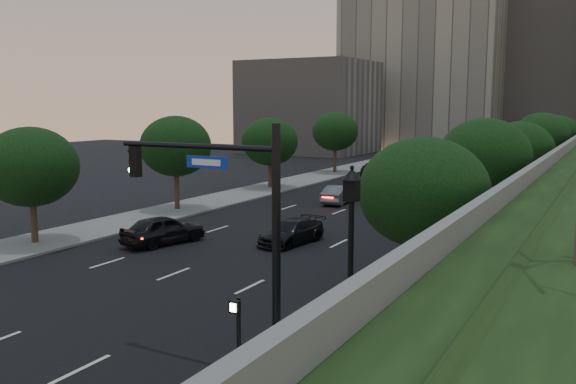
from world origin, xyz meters
The scene contains 28 objects.
ground centered at (0.00, 0.00, 0.00)m, with size 160.00×160.00×0.00m, color black.
road_surface centered at (0.00, 30.00, 0.01)m, with size 16.00×140.00×0.02m, color black.
sidewalk_right centered at (10.25, 30.00, 0.07)m, with size 4.50×140.00×0.15m, color slate.
sidewalk_left centered at (-10.25, 30.00, 0.07)m, with size 4.50×140.00×0.15m, color slate.
parapet_wall centered at (13.50, 28.00, 4.35)m, with size 0.35×90.00×0.70m, color slate.
office_block_left centered at (-14.00, 92.00, 16.00)m, with size 26.00×20.00×32.00m, color gray.
office_block_mid centered at (6.00, 102.00, 13.00)m, with size 22.00×18.00×26.00m, color gray.
office_block_filler centered at (-26.00, 70.00, 7.00)m, with size 18.00×16.00×14.00m, color gray.
tree_right_a centered at (10.30, 8.00, 4.02)m, with size 5.20×5.20×6.24m.
tree_right_b centered at (10.30, 20.00, 4.52)m, with size 5.20×5.20×6.74m.
tree_right_c centered at (10.30, 33.00, 4.02)m, with size 5.20×5.20×6.24m.
tree_right_d centered at (10.30, 47.00, 4.52)m, with size 5.20×5.20×6.74m.
tree_right_e centered at (10.30, 62.00, 4.02)m, with size 5.20×5.20×6.24m.
tree_left_a centered at (-10.30, 6.00, 4.21)m, with size 5.00×5.00×6.34m.
tree_left_b centered at (-10.30, 18.00, 4.58)m, with size 5.00×5.00×6.71m.
tree_left_c centered at (-10.30, 31.00, 4.21)m, with size 5.00×5.00×6.34m.
tree_left_d centered at (-10.30, 45.00, 4.58)m, with size 5.00×5.00×6.71m.
traffic_signal_mast centered at (7.87, -1.43, 3.67)m, with size 5.68×0.56×7.00m.
street_lamp centered at (9.78, 1.88, 2.63)m, with size 0.64×0.64×5.62m.
pedestrian_signal centered at (8.56, -2.80, 1.57)m, with size 0.30×0.33×2.50m.
sedan_near_left centered at (-4.31, 9.42, 0.80)m, with size 1.89×4.71×1.60m, color black.
sedan_mid_left centered at (-1.51, 26.41, 0.71)m, with size 1.50×4.30×1.42m, color #5B5E63.
sedan_far_left centered at (-5.88, 44.88, 0.70)m, with size 2.32×5.02×1.40m, color black.
sedan_near_right centered at (1.72, 12.81, 0.65)m, with size 1.83×4.50×1.31m, color black.
sedan_far_right centered at (6.61, 34.25, 0.82)m, with size 1.94×4.81×1.64m, color #585B61.
pedestrian_a centered at (10.97, 5.04, 0.91)m, with size 0.56×0.37×1.53m, color black.
pedestrian_b centered at (10.77, 5.93, 1.01)m, with size 0.84×0.65×1.72m, color black.
pedestrian_c centered at (9.40, 12.07, 1.10)m, with size 1.12×0.46×1.90m, color black.
Camera 1 is at (17.07, -15.56, 7.50)m, focal length 38.00 mm.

